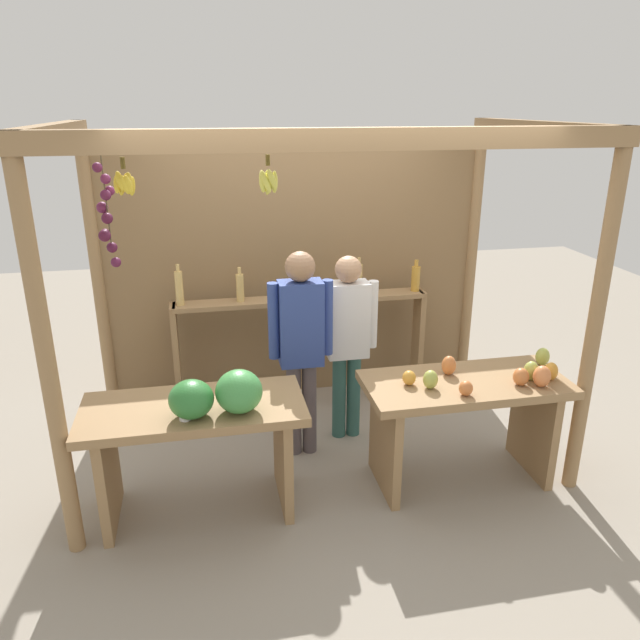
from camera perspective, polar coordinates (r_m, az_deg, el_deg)
The scene contains 7 objects.
ground_plane at distance 5.01m, azimuth -0.43°, elevation -11.31°, with size 12.00×12.00×0.00m, color gray.
market_stall at distance 4.89m, azimuth -1.63°, elevation 5.93°, with size 3.49×2.00×2.47m.
fruit_counter_left at distance 3.96m, azimuth -11.13°, elevation -9.66°, with size 1.41×0.66×1.06m.
fruit_counter_right at distance 4.39m, azimuth 13.73°, elevation -7.81°, with size 1.43×0.64×0.94m.
bottle_shelf_unit at distance 5.30m, azimuth -1.73°, elevation -0.03°, with size 2.24×0.22×1.35m.
vendor_man at distance 4.44m, azimuth -1.82°, elevation -1.63°, with size 0.48×0.22×1.61m.
vendor_woman at distance 4.71m, azimuth 2.60°, elevation -1.22°, with size 0.48×0.21×1.52m.
Camera 1 is at (-0.80, -4.21, 2.59)m, focal length 33.83 mm.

